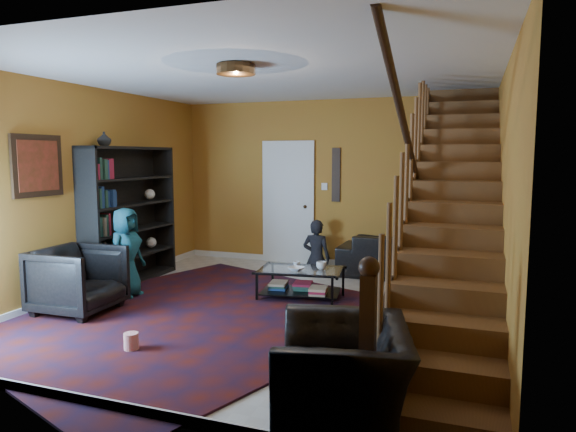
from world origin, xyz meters
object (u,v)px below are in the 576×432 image
(coffee_table, at_px, (301,282))
(armchair_right, at_px, (343,373))
(sofa, at_px, (413,256))
(armchair_left, at_px, (78,280))
(bookshelf, at_px, (130,218))

(coffee_table, bearing_deg, armchair_right, -66.01)
(sofa, xyz_separation_m, armchair_right, (0.00, -4.55, 0.01))
(armchair_left, height_order, armchair_right, armchair_left)
(armchair_right, bearing_deg, bookshelf, -139.92)
(sofa, height_order, coffee_table, sofa)
(sofa, relative_size, coffee_table, 1.98)
(sofa, height_order, armchair_right, armchair_right)
(bookshelf, bearing_deg, coffee_table, -0.82)
(bookshelf, xyz_separation_m, sofa, (3.90, 1.70, -0.63))
(armchair_right, relative_size, coffee_table, 0.92)
(bookshelf, xyz_separation_m, armchair_right, (3.90, -2.85, -0.62))
(sofa, bearing_deg, armchair_right, 91.07)
(sofa, relative_size, armchair_left, 2.57)
(bookshelf, relative_size, sofa, 0.88)
(coffee_table, bearing_deg, bookshelf, 179.18)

